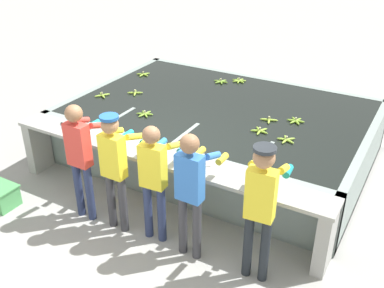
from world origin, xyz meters
TOP-DOWN VIEW (x-y plane):
  - ground_plane at (0.00, 0.00)m, footprint 80.00×80.00m
  - wash_tank at (0.00, 2.13)m, footprint 4.89×3.37m
  - work_ledge at (0.00, 0.23)m, footprint 4.89×0.45m
  - worker_0 at (-0.81, -0.37)m, footprint 0.41×0.72m
  - worker_1 at (-0.26, -0.34)m, footprint 0.41×0.72m
  - worker_2 at (0.29, -0.27)m, footprint 0.44×0.72m
  - worker_3 at (0.84, -0.32)m, footprint 0.41×0.72m
  - worker_4 at (1.70, -0.28)m, footprint 0.44×0.74m
  - banana_bunch_floating_0 at (1.29, 2.17)m, footprint 0.28×0.28m
  - banana_bunch_floating_1 at (-0.51, 3.17)m, footprint 0.28×0.27m
  - banana_bunch_floating_2 at (-0.90, 1.22)m, footprint 0.27×0.28m
  - banana_bunch_floating_3 at (0.94, 1.57)m, footprint 0.28×0.27m
  - banana_bunch_floating_4 at (0.91, 2.00)m, footprint 0.28×0.28m
  - banana_bunch_floating_5 at (-0.23, 3.38)m, footprint 0.27×0.28m
  - banana_bunch_floating_6 at (-2.03, 2.77)m, footprint 0.28×0.27m
  - banana_bunch_floating_7 at (1.38, 1.49)m, footprint 0.28×0.27m
  - banana_bunch_floating_8 at (-1.58, 1.89)m, footprint 0.26×0.26m
  - banana_bunch_floating_9 at (-2.02, 1.51)m, footprint 0.25×0.25m
  - knife_0 at (0.60, 0.17)m, footprint 0.27×0.27m
  - knife_1 at (-1.75, 0.24)m, footprint 0.29×0.25m

SIDE VIEW (x-z plane):
  - ground_plane at x=0.00m, z-range 0.00..0.00m
  - wash_tank at x=0.00m, z-range -0.01..0.91m
  - work_ledge at x=0.00m, z-range 0.20..1.11m
  - knife_0 at x=0.60m, z-range 0.91..0.93m
  - knife_1 at x=-1.75m, z-range 0.91..0.93m
  - banana_bunch_floating_5 at x=-0.23m, z-range 0.89..0.96m
  - banana_bunch_floating_0 at x=1.29m, z-range 0.89..0.96m
  - banana_bunch_floating_1 at x=-0.51m, z-range 0.89..0.96m
  - banana_bunch_floating_2 at x=-0.90m, z-range 0.89..0.96m
  - banana_bunch_floating_3 at x=0.94m, z-range 0.89..0.96m
  - banana_bunch_floating_6 at x=-2.03m, z-range 0.89..0.96m
  - banana_bunch_floating_7 at x=1.38m, z-range 0.89..0.96m
  - banana_bunch_floating_4 at x=0.91m, z-range 0.89..0.96m
  - banana_bunch_floating_8 at x=-1.58m, z-range 0.89..0.96m
  - banana_bunch_floating_9 at x=-2.02m, z-range 0.89..0.96m
  - worker_2 at x=0.29m, z-range 0.16..1.79m
  - worker_3 at x=0.84m, z-range 0.17..1.86m
  - worker_1 at x=-0.26m, z-range 0.18..1.85m
  - worker_0 at x=-0.81m, z-range 0.17..1.88m
  - worker_4 at x=1.70m, z-range 0.20..1.94m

